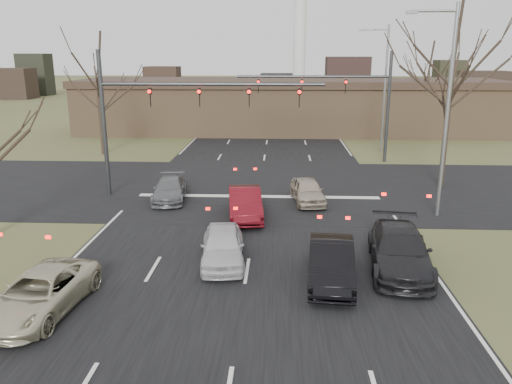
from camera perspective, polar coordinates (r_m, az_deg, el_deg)
ground at (r=15.97m, az=-1.76°, el=-13.49°), size 360.00×360.00×0.00m
road_main at (r=74.34m, az=1.83°, el=9.47°), size 14.00×300.00×0.02m
road_cross at (r=29.96m, az=0.44°, el=0.53°), size 200.00×14.00×0.02m
building at (r=52.18m, az=3.69°, el=9.84°), size 42.40×10.40×5.30m
mast_arm_near at (r=27.80m, az=-10.70°, el=9.70°), size 12.12×0.24×8.00m
mast_arm_far at (r=37.37m, az=10.65°, el=11.02°), size 11.12×0.24×8.00m
streetlight_right_near at (r=25.23m, az=20.73°, el=9.60°), size 2.34×0.25×10.00m
streetlight_right_far at (r=41.80m, az=14.31°, el=12.04°), size 2.34×0.25×10.00m
tree_right_near at (r=31.54m, az=21.87°, el=16.52°), size 6.90×6.90×11.50m
tree_left_far at (r=41.42m, az=-17.82°, el=14.20°), size 5.70×5.70×9.50m
tree_right_far at (r=50.86m, az=19.08°, el=13.75°), size 5.40×5.40×9.00m
car_silver_suv at (r=17.00m, az=-23.46°, el=-10.55°), size 2.60×4.81×1.28m
car_white_sedan at (r=19.15m, az=-3.83°, el=-6.17°), size 2.00×4.14×1.36m
car_black_hatch at (r=17.77m, az=8.59°, el=-7.95°), size 1.85×4.47×1.44m
car_charcoal_sedan at (r=19.25m, az=16.10°, el=-6.41°), size 2.72×5.42×1.51m
car_grey_ahead at (r=27.70m, az=-9.85°, el=0.31°), size 2.15×4.33×1.21m
car_red_ahead at (r=24.27m, az=-1.28°, el=-1.32°), size 2.05×4.56×1.45m
car_silver_ahead at (r=26.97m, az=5.91°, el=0.16°), size 2.02×4.00×1.31m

